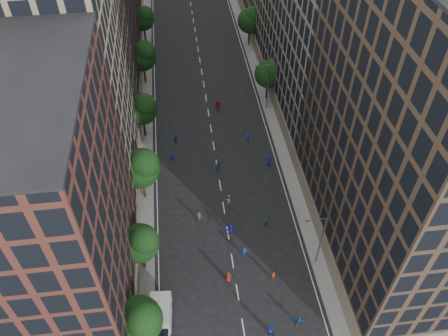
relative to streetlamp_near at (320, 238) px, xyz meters
name	(u,v)px	position (x,y,z in m)	size (l,w,h in m)	color
ground	(211,130)	(-10.37, 28.00, -5.17)	(240.00, 240.00, 0.00)	black
sidewalk_left	(141,109)	(-22.37, 35.50, -5.09)	(4.00, 105.00, 0.15)	slate
sidewalk_right	(271,99)	(1.63, 35.50, -5.09)	(4.00, 105.00, 0.15)	slate
bldg_left_a	(45,218)	(-29.37, -1.00, 9.83)	(14.00, 22.00, 30.00)	#4F251E
bldg_left_b	(70,67)	(-29.37, 23.00, 11.83)	(14.00, 26.00, 34.00)	#867657
bldg_left_c	(91,12)	(-29.37, 46.00, 8.83)	(14.00, 20.00, 28.00)	#4F251E
bldg_right_a	(409,136)	(8.63, 3.00, 12.83)	(14.00, 30.00, 36.00)	#443224
bldg_right_b	(328,23)	(8.63, 32.00, 11.33)	(14.00, 28.00, 33.00)	#6D635A
tree_left_0	(139,320)	(-21.38, -8.15, 0.79)	(5.20, 5.20, 8.83)	black
tree_left_1	(141,242)	(-21.39, 1.86, 0.38)	(4.80, 4.80, 8.21)	black
tree_left_2	(141,167)	(-21.36, 13.83, 1.19)	(5.60, 5.60, 9.45)	black
tree_left_3	(142,108)	(-21.38, 27.85, 0.65)	(5.00, 5.00, 8.58)	black
tree_left_4	(143,55)	(-21.37, 43.84, 0.93)	(5.40, 5.40, 9.08)	black
tree_left_5	(143,18)	(-21.39, 59.86, 0.51)	(4.80, 4.80, 8.33)	black
tree_right_a	(270,73)	(1.02, 35.85, 0.46)	(5.00, 5.00, 8.39)	black
tree_right_b	(251,19)	(1.02, 55.85, 0.79)	(5.20, 5.20, 8.83)	black
streetlamp_near	(320,238)	(0.00, 0.00, 0.00)	(2.64, 0.22, 9.06)	#595B60
streetlamp_far	(267,84)	(0.00, 33.00, 0.00)	(2.64, 0.22, 9.06)	#595B60
cargo_van	(160,318)	(-19.66, -5.94, -3.64)	(2.96, 5.62, 2.90)	#B9B9BB
skater_2	(270,330)	(-7.47, -8.58, -4.23)	(0.91, 0.71, 1.88)	#152BB1
skater_3	(244,252)	(-8.74, 2.15, -4.41)	(0.98, 0.57, 1.52)	#13309B
skater_4	(167,309)	(-18.87, -4.60, -4.23)	(1.10, 0.46, 1.87)	#151EB0
skater_5	(298,321)	(-4.05, -7.85, -4.41)	(1.40, 0.45, 1.51)	#11438F
skater_6	(228,277)	(-11.29, -1.31, -4.28)	(0.87, 0.57, 1.78)	maroon
skater_7	(273,276)	(-5.75, -1.74, -4.41)	(0.55, 0.36, 1.51)	#AE331D
skater_8	(229,200)	(-9.57, 11.30, -4.39)	(0.76, 0.59, 1.56)	silver
skater_9	(199,217)	(-14.05, 8.66, -4.39)	(1.01, 0.58, 1.56)	#46454A
skater_10	(266,222)	(-4.98, 6.56, -4.32)	(0.99, 0.41, 1.70)	#1E6638
skater_11	(230,230)	(-10.08, 5.81, -4.24)	(1.72, 0.55, 1.86)	#1C15B2
skater_12	(268,160)	(-2.31, 18.54, -4.22)	(0.93, 0.60, 1.90)	#131C9E
skater_13	(172,157)	(-17.29, 21.33, -4.37)	(0.58, 0.38, 1.60)	#1620B6
skater_14	(218,166)	(-10.34, 18.45, -4.37)	(0.78, 0.61, 1.60)	#13339B
skater_15	(248,138)	(-4.68, 24.11, -4.29)	(1.13, 0.65, 1.76)	#152CB0
skater_16	(176,140)	(-16.52, 25.26, -4.39)	(0.92, 0.38, 1.57)	#1430A4
skater_17	(218,106)	(-8.55, 33.59, -4.21)	(1.78, 0.57, 1.92)	maroon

